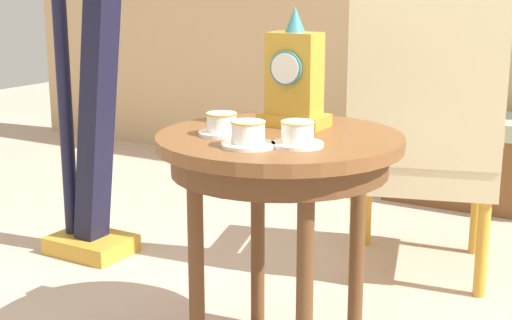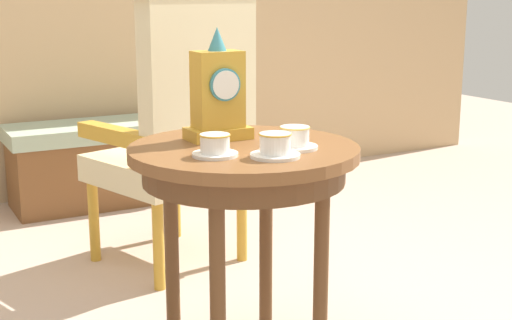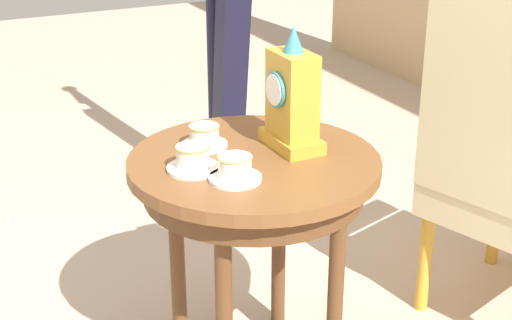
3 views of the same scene
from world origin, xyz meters
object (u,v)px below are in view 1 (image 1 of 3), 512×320
at_px(harp, 88,68).
at_px(mantel_clock, 294,79).
at_px(teacup_left, 222,125).
at_px(teacup_right, 248,135).
at_px(armchair, 424,122).
at_px(window_bench, 489,161).
at_px(teacup_center, 297,135).
at_px(side_table, 279,164).

bearing_deg(harp, mantel_clock, -14.87).
xyz_separation_m(teacup_left, harp, (-0.92, 0.48, 0.05)).
distance_m(teacup_left, teacup_right, 0.16).
bearing_deg(harp, teacup_left, -27.66).
xyz_separation_m(armchair, window_bench, (-0.01, 1.08, -0.37)).
bearing_deg(teacup_center, armchair, 88.11).
bearing_deg(teacup_center, teacup_right, -146.11).
bearing_deg(window_bench, side_table, -93.80).
bearing_deg(mantel_clock, window_bench, 85.21).
height_order(side_table, harp, harp).
distance_m(mantel_clock, armchair, 0.74).
relative_size(teacup_center, window_bench, 0.13).
relative_size(mantel_clock, armchair, 0.29).
distance_m(armchair, harp, 1.27).
xyz_separation_m(side_table, window_bench, (0.13, 1.90, -0.37)).
bearing_deg(teacup_left, harp, 152.34).
bearing_deg(harp, teacup_center, -23.39).
height_order(harp, window_bench, harp).
height_order(teacup_center, window_bench, teacup_center).
relative_size(teacup_right, harp, 0.07).
height_order(mantel_clock, window_bench, mantel_clock).
relative_size(mantel_clock, window_bench, 0.34).
relative_size(harp, window_bench, 1.87).
bearing_deg(side_table, teacup_right, -88.17).
relative_size(side_table, window_bench, 0.68).
relative_size(side_table, teacup_right, 4.95).
bearing_deg(teacup_center, harp, 156.61).
distance_m(teacup_center, mantel_clock, 0.28).
bearing_deg(window_bench, teacup_right, -93.33).
distance_m(teacup_center, window_bench, 2.06).
distance_m(mantel_clock, harp, 1.07).
height_order(side_table, teacup_left, teacup_left).
bearing_deg(teacup_left, side_table, 33.05).
bearing_deg(mantel_clock, armchair, 76.86).
bearing_deg(teacup_left, teacup_right, -32.92).
xyz_separation_m(teacup_left, window_bench, (0.26, 1.99, -0.48)).
height_order(side_table, window_bench, side_table).
height_order(teacup_left, harp, harp).
distance_m(side_table, teacup_center, 0.19).
relative_size(teacup_center, mantel_clock, 0.39).
bearing_deg(teacup_left, window_bench, 82.60).
distance_m(teacup_center, harp, 1.27).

